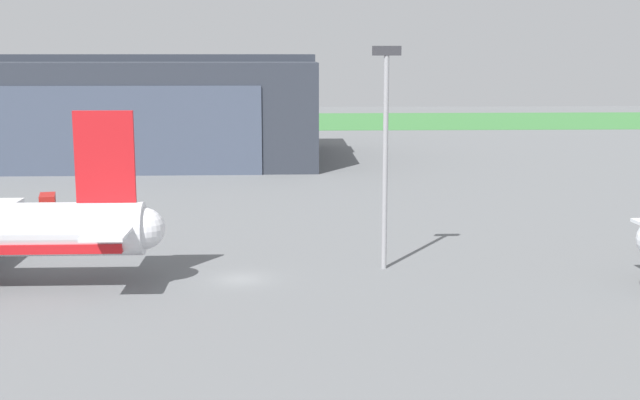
{
  "coord_description": "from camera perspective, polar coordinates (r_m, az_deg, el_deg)",
  "views": [
    {
      "loc": [
        3.84,
        -67.69,
        18.64
      ],
      "look_at": [
        7.37,
        19.06,
        3.26
      ],
      "focal_mm": 47.16,
      "sensor_mm": 36.0,
      "label": 1
    }
  ],
  "objects": [
    {
      "name": "ground_plane",
      "position": [
        70.31,
        -5.4,
        -5.37
      ],
      "size": [
        440.0,
        440.0,
        0.0
      ],
      "primitive_type": "plane",
      "color": "slate"
    },
    {
      "name": "grass_field_strip",
      "position": [
        228.93,
        -3.3,
        5.37
      ],
      "size": [
        440.0,
        56.0,
        0.08
      ],
      "primitive_type": "cube",
      "color": "#3C7B3C",
      "rests_on": "ground_plane"
    },
    {
      "name": "maintenance_hangar",
      "position": [
        152.14,
        -14.27,
        5.97
      ],
      "size": [
        72.64,
        42.12,
        18.16
      ],
      "color": "#2D333D",
      "rests_on": "ground_plane"
    },
    {
      "name": "stair_truck",
      "position": [
        103.1,
        -18.0,
        -0.16
      ],
      "size": [
        2.87,
        4.26,
        2.21
      ],
      "color": "#AD1E19",
      "rests_on": "ground_plane"
    },
    {
      "name": "apron_light_mast",
      "position": [
        71.62,
        4.47,
        4.04
      ],
      "size": [
        2.4,
        0.5,
        19.1
      ],
      "color": "#99999E",
      "rests_on": "ground_plane"
    }
  ]
}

